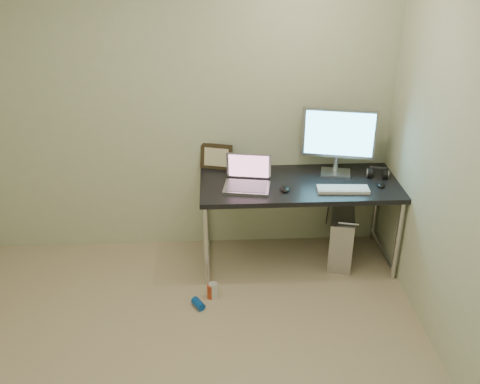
% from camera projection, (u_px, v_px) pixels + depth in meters
% --- Properties ---
extents(wall_back, '(3.50, 0.02, 2.50)m').
position_uv_depth(wall_back, '(181.00, 111.00, 4.36)').
color(wall_back, beige).
rests_on(wall_back, ground).
extents(desk, '(1.60, 0.70, 0.75)m').
position_uv_depth(desk, '(299.00, 191.00, 4.35)').
color(desk, black).
rests_on(desk, ground).
extents(tower_computer, '(0.29, 0.47, 0.48)m').
position_uv_depth(tower_computer, '(341.00, 238.00, 4.55)').
color(tower_computer, '#ABABB0').
rests_on(tower_computer, ground).
extents(cable_a, '(0.01, 0.16, 0.69)m').
position_uv_depth(cable_a, '(329.00, 202.00, 4.76)').
color(cable_a, black).
rests_on(cable_a, ground).
extents(cable_b, '(0.02, 0.11, 0.71)m').
position_uv_depth(cable_b, '(339.00, 205.00, 4.76)').
color(cable_b, black).
rests_on(cable_b, ground).
extents(can_red, '(0.08, 0.08, 0.12)m').
position_uv_depth(can_red, '(211.00, 291.00, 4.16)').
color(can_red, '#BE421F').
rests_on(can_red, ground).
extents(can_white, '(0.08, 0.08, 0.13)m').
position_uv_depth(can_white, '(213.00, 290.00, 4.16)').
color(can_white, silver).
rests_on(can_white, ground).
extents(can_blue, '(0.11, 0.13, 0.06)m').
position_uv_depth(can_blue, '(198.00, 304.00, 4.07)').
color(can_blue, '#0D47AC').
rests_on(can_blue, ground).
extents(laptop, '(0.40, 0.35, 0.25)m').
position_uv_depth(laptop, '(248.00, 179.00, 4.24)').
color(laptop, '#ACADB3').
rests_on(laptop, desk).
extents(monitor, '(0.59, 0.23, 0.56)m').
position_uv_depth(monitor, '(338.00, 136.00, 4.33)').
color(monitor, '#ACADB3').
rests_on(monitor, desk).
extents(keyboard, '(0.41, 0.16, 0.02)m').
position_uv_depth(keyboard, '(343.00, 189.00, 4.18)').
color(keyboard, silver).
rests_on(keyboard, desk).
extents(mouse_right, '(0.08, 0.11, 0.03)m').
position_uv_depth(mouse_right, '(381.00, 184.00, 4.25)').
color(mouse_right, black).
rests_on(mouse_right, desk).
extents(mouse_left, '(0.07, 0.12, 0.04)m').
position_uv_depth(mouse_left, '(285.00, 188.00, 4.18)').
color(mouse_left, black).
rests_on(mouse_left, desk).
extents(headphones, '(0.18, 0.11, 0.11)m').
position_uv_depth(headphones, '(378.00, 174.00, 4.39)').
color(headphones, black).
rests_on(headphones, desk).
extents(picture_frame, '(0.28, 0.15, 0.22)m').
position_uv_depth(picture_frame, '(216.00, 157.00, 4.51)').
color(picture_frame, black).
rests_on(picture_frame, desk).
extents(webcam, '(0.05, 0.04, 0.13)m').
position_uv_depth(webcam, '(254.00, 160.00, 4.48)').
color(webcam, silver).
rests_on(webcam, desk).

